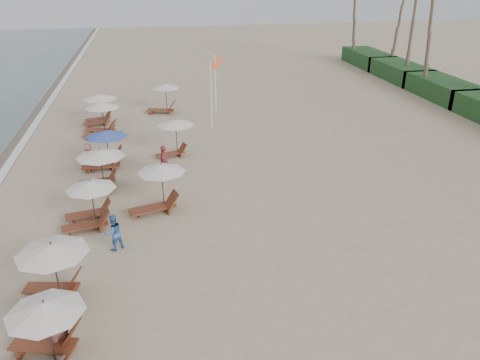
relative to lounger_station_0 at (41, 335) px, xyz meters
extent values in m
plane|color=tan|center=(6.36, 3.46, -1.07)|extent=(160.00, 160.00, 0.00)
cube|color=#193D1C|center=(28.36, 25.46, -0.27)|extent=(3.20, 8.00, 1.60)
cube|color=#193D1C|center=(28.36, 32.96, -0.27)|extent=(3.20, 8.00, 1.60)
cube|color=#193D1C|center=(28.36, 40.46, -0.27)|extent=(3.20, 8.00, 1.60)
cylinder|color=brown|center=(27.46, 26.66, 4.23)|extent=(0.36, 0.36, 10.60)
cylinder|color=brown|center=(28.36, 31.86, 4.63)|extent=(0.36, 0.36, 11.40)
cylinder|color=brown|center=(29.26, 37.06, 3.43)|extent=(0.36, 0.36, 9.00)
cylinder|color=brown|center=(27.46, 42.26, 3.83)|extent=(0.36, 0.36, 9.80)
cylinder|color=black|center=(0.23, 0.00, -0.03)|extent=(0.05, 0.05, 2.09)
cone|color=silver|center=(0.23, 0.00, 0.92)|extent=(2.20, 2.20, 0.35)
cylinder|color=black|center=(-0.01, 2.84, 0.04)|extent=(0.05, 0.05, 2.23)
cone|color=silver|center=(-0.01, 2.84, 1.06)|extent=(2.41, 2.41, 0.35)
cylinder|color=black|center=(0.71, 8.20, -0.07)|extent=(0.05, 0.05, 2.01)
cone|color=silver|center=(0.71, 8.20, 0.84)|extent=(2.18, 2.18, 0.35)
cylinder|color=black|center=(0.84, 11.87, -0.04)|extent=(0.05, 0.05, 2.06)
cone|color=silver|center=(0.84, 11.87, 0.89)|extent=(2.45, 2.45, 0.35)
cylinder|color=black|center=(0.94, 15.02, -0.04)|extent=(0.05, 0.05, 2.06)
cone|color=#384FA5|center=(0.94, 15.02, 0.88)|extent=(2.33, 2.33, 0.35)
cylinder|color=black|center=(0.36, 20.53, 0.04)|extent=(0.05, 0.05, 2.23)
cone|color=silver|center=(0.36, 20.53, 1.05)|extent=(2.24, 2.24, 0.35)
cylinder|color=black|center=(-0.03, 23.41, -0.02)|extent=(0.05, 0.05, 2.10)
cone|color=silver|center=(-0.03, 23.41, 0.93)|extent=(2.46, 2.46, 0.35)
cylinder|color=black|center=(3.76, 9.15, 0.00)|extent=(0.05, 0.05, 2.15)
cone|color=silver|center=(3.76, 9.15, 0.98)|extent=(2.24, 2.24, 0.35)
cylinder|color=black|center=(4.87, 16.09, 0.00)|extent=(0.05, 0.05, 2.15)
cone|color=silver|center=(4.87, 16.09, 0.98)|extent=(2.24, 2.24, 0.35)
cylinder|color=black|center=(4.74, 25.62, 0.00)|extent=(0.05, 0.05, 2.15)
cone|color=silver|center=(4.74, 25.62, 0.98)|extent=(2.24, 2.24, 0.35)
imported|color=#A6655A|center=(0.35, 0.59, -0.16)|extent=(0.80, 0.76, 1.84)
imported|color=#3765A6|center=(1.65, 5.92, -0.31)|extent=(0.94, 0.88, 1.54)
imported|color=#AD454D|center=(3.98, 12.74, -0.15)|extent=(0.60, 1.14, 1.85)
imported|color=#B57162|center=(-0.13, 14.85, -0.33)|extent=(0.54, 0.77, 1.50)
cylinder|color=silver|center=(7.60, 20.59, 1.32)|extent=(0.08, 0.08, 4.78)
cube|color=orange|center=(7.88, 20.59, 3.31)|extent=(0.55, 0.02, 0.40)
cylinder|color=silver|center=(8.49, 24.69, 1.15)|extent=(0.08, 0.08, 4.44)
cube|color=orange|center=(8.77, 24.69, 2.96)|extent=(0.55, 0.02, 0.40)
camera|label=1|loc=(3.51, -11.25, 9.43)|focal=35.74mm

